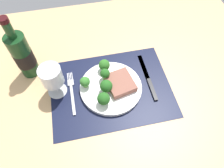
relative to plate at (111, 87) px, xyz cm
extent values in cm
cube|color=tan|center=(0.00, 0.00, -2.60)|extent=(140.00, 110.00, 3.00)
cube|color=black|center=(0.00, 0.00, -0.95)|extent=(46.67, 34.73, 0.30)
cylinder|color=white|center=(0.00, 0.00, 0.00)|extent=(23.97, 23.97, 1.60)
cube|color=#8C5647|center=(3.63, -0.25, 2.06)|extent=(11.61, 12.34, 2.51)
cylinder|color=#6B994C|center=(-9.46, 2.26, 1.43)|extent=(2.00, 2.00, 1.27)
sphere|color=#387A2D|center=(-9.46, 2.26, 3.70)|extent=(3.83, 3.83, 3.83)
cylinder|color=#6B994C|center=(-1.46, 3.92, 1.81)|extent=(1.87, 1.87, 2.03)
sphere|color=#235B1E|center=(-1.46, 3.92, 4.42)|extent=(3.76, 3.76, 3.76)
cylinder|color=#6B994C|center=(-2.07, -1.55, 1.49)|extent=(1.70, 1.70, 1.38)
sphere|color=#235B1E|center=(-2.07, -1.55, 4.17)|extent=(4.68, 4.68, 4.68)
cylinder|color=#5B8942|center=(-0.92, 8.36, 1.43)|extent=(1.98, 1.98, 1.26)
sphere|color=#2D6B23|center=(-0.92, 8.36, 3.94)|extent=(4.43, 4.43, 4.43)
cylinder|color=#5B8942|center=(-3.94, -6.52, 1.46)|extent=(1.71, 1.71, 1.33)
sphere|color=#235B1E|center=(-3.94, -6.52, 4.10)|extent=(4.64, 4.64, 4.64)
cube|color=silver|center=(-15.16, -2.00, -0.55)|extent=(1.00, 13.00, 0.50)
cube|color=silver|center=(-15.16, 5.80, -0.55)|extent=(2.40, 2.60, 0.40)
cube|color=silver|center=(-16.06, 8.90, -0.55)|extent=(0.30, 3.60, 0.35)
cube|color=silver|center=(-15.46, 8.90, -0.55)|extent=(0.30, 3.60, 0.35)
cube|color=silver|center=(-14.86, 8.90, -0.55)|extent=(0.30, 3.60, 0.35)
cube|color=silver|center=(-14.26, 8.90, -0.55)|extent=(0.30, 3.60, 0.35)
cube|color=black|center=(15.64, -3.90, -0.40)|extent=(1.40, 10.00, 0.80)
cube|color=silver|center=(15.64, 7.60, -0.65)|extent=(1.80, 13.00, 0.30)
cylinder|color=#143819|center=(-30.49, 15.24, 8.56)|extent=(7.24, 7.24, 19.32)
cylinder|color=black|center=(-30.49, 15.24, 7.60)|extent=(7.38, 7.38, 6.76)
cylinder|color=#143819|center=(-30.49, 15.24, 21.41)|extent=(2.92, 2.92, 6.38)
cylinder|color=black|center=(-30.49, 15.24, 25.40)|extent=(3.15, 3.15, 1.60)
cylinder|color=silver|center=(-20.53, 3.37, -0.90)|extent=(7.39, 7.39, 0.40)
cylinder|color=silver|center=(-20.53, 3.37, 2.47)|extent=(0.80, 0.80, 6.35)
cylinder|color=silver|center=(-20.53, 3.37, 9.17)|extent=(7.92, 7.92, 7.03)
cylinder|color=#560C19|center=(-20.53, 3.37, 6.75)|extent=(6.97, 6.97, 2.19)
camera|label=1|loc=(-8.16, -41.03, 67.57)|focal=32.79mm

